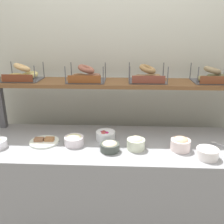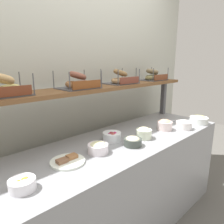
% 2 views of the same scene
% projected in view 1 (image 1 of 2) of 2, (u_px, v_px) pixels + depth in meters
% --- Properties ---
extents(back_wall, '(3.35, 0.06, 2.40)m').
position_uv_depth(back_wall, '(118.00, 83.00, 2.36)').
color(back_wall, '#B3B6A8').
rests_on(back_wall, ground_plane).
extents(deli_counter, '(2.15, 0.70, 0.85)m').
position_uv_depth(deli_counter, '(115.00, 188.00, 2.09)').
color(deli_counter, gray).
rests_on(deli_counter, ground_plane).
extents(shelf_riser_left, '(0.05, 0.05, 0.40)m').
position_uv_depth(shelf_riser_left, '(1.00, 106.00, 2.19)').
color(shelf_riser_left, '#4C4C51').
rests_on(shelf_riser_left, deli_counter).
extents(upper_shelf, '(2.11, 0.32, 0.03)m').
position_uv_depth(upper_shelf, '(117.00, 83.00, 2.07)').
color(upper_shelf, brown).
rests_on(upper_shelf, shelf_riser_left).
extents(bowl_cream_cheese, '(0.15, 0.15, 0.09)m').
position_uv_depth(bowl_cream_cheese, '(207.00, 152.00, 1.71)').
color(bowl_cream_cheese, white).
rests_on(bowl_cream_cheese, deli_counter).
extents(bowl_scallion_spread, '(0.15, 0.15, 0.08)m').
position_uv_depth(bowl_scallion_spread, '(74.00, 140.00, 1.91)').
color(bowl_scallion_spread, white).
rests_on(bowl_scallion_spread, deli_counter).
extents(bowl_tuna_salad, '(0.14, 0.14, 0.07)m').
position_uv_depth(bowl_tuna_salad, '(110.00, 146.00, 1.81)').
color(bowl_tuna_salad, '#3E4640').
rests_on(bowl_tuna_salad, deli_counter).
extents(bowl_potato_salad, '(0.13, 0.13, 0.10)m').
position_uv_depth(bowl_potato_salad, '(136.00, 143.00, 1.84)').
color(bowl_potato_salad, silver).
rests_on(bowl_potato_salad, deli_counter).
extents(bowl_lox_spread, '(0.14, 0.14, 0.10)m').
position_uv_depth(bowl_lox_spread, '(180.00, 144.00, 1.82)').
color(bowl_lox_spread, silver).
rests_on(bowl_lox_spread, deli_counter).
extents(bowl_beet_salad, '(0.15, 0.15, 0.08)m').
position_uv_depth(bowl_beet_salad, '(105.00, 135.00, 1.99)').
color(bowl_beet_salad, white).
rests_on(bowl_beet_salad, deli_counter).
extents(serving_plate_white, '(0.23, 0.23, 0.04)m').
position_uv_depth(serving_plate_white, '(44.00, 141.00, 1.95)').
color(serving_plate_white, white).
rests_on(serving_plate_white, deli_counter).
extents(serving_spoon_near_plate, '(0.15, 0.13, 0.01)m').
position_uv_depth(serving_spoon_near_plate, '(218.00, 144.00, 1.91)').
color(serving_spoon_near_plate, '#B7B7BC').
rests_on(serving_spoon_near_plate, deli_counter).
extents(bagel_basket_plain, '(0.30, 0.26, 0.15)m').
position_uv_depth(bagel_basket_plain, '(23.00, 75.00, 2.10)').
color(bagel_basket_plain, '#4C4C51').
rests_on(bagel_basket_plain, upper_shelf).
extents(bagel_basket_cinnamon_raisin, '(0.31, 0.25, 0.14)m').
position_uv_depth(bagel_basket_cinnamon_raisin, '(86.00, 76.00, 2.05)').
color(bagel_basket_cinnamon_raisin, '#4C4C51').
rests_on(bagel_basket_cinnamon_raisin, upper_shelf).
extents(bagel_basket_everything, '(0.30, 0.25, 0.15)m').
position_uv_depth(bagel_basket_everything, '(147.00, 76.00, 2.05)').
color(bagel_basket_everything, '#4C4C51').
rests_on(bagel_basket_everything, upper_shelf).
extents(bagel_basket_poppy, '(0.30, 0.24, 0.14)m').
position_uv_depth(bagel_basket_poppy, '(211.00, 76.00, 2.03)').
color(bagel_basket_poppy, '#4C4C51').
rests_on(bagel_basket_poppy, upper_shelf).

